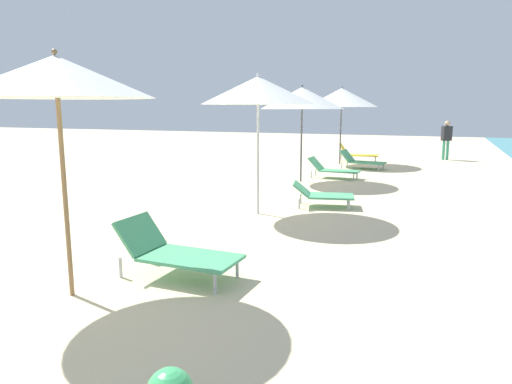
{
  "coord_description": "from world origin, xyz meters",
  "views": [
    {
      "loc": [
        2.84,
        9.2,
        2.02
      ],
      "look_at": [
        0.57,
        14.81,
        0.93
      ],
      "focal_mm": 32.58,
      "sensor_mm": 36.0,
      "label": 1
    }
  ],
  "objects_px": {
    "umbrella_sixth": "(302,98)",
    "person_walking_near": "(446,136)",
    "umbrella_fourth": "(56,77)",
    "umbrella_fifth": "(258,91)",
    "umbrella_farthest": "(342,98)",
    "lounger_farthest_shoreside": "(357,154)",
    "lounger_fourth_shoreside": "(175,251)",
    "lounger_fifth_shoreside": "(322,194)",
    "lounger_sixth_shoreside": "(333,169)",
    "lounger_farthest_inland": "(361,161)"
  },
  "relations": [
    {
      "from": "umbrella_farthest",
      "to": "umbrella_fourth",
      "type": "bearing_deg",
      "value": -90.81
    },
    {
      "from": "lounger_fourth_shoreside",
      "to": "lounger_sixth_shoreside",
      "type": "relative_size",
      "value": 0.99
    },
    {
      "from": "umbrella_fourth",
      "to": "lounger_farthest_shoreside",
      "type": "relative_size",
      "value": 1.72
    },
    {
      "from": "lounger_fifth_shoreside",
      "to": "lounger_sixth_shoreside",
      "type": "xyz_separation_m",
      "value": [
        -0.7,
        4.06,
        0.0
      ]
    },
    {
      "from": "lounger_fourth_shoreside",
      "to": "umbrella_fifth",
      "type": "relative_size",
      "value": 0.55
    },
    {
      "from": "umbrella_fifth",
      "to": "person_walking_near",
      "type": "distance_m",
      "value": 12.3
    },
    {
      "from": "umbrella_sixth",
      "to": "lounger_farthest_shoreside",
      "type": "xyz_separation_m",
      "value": [
        0.61,
        5.39,
        -1.97
      ]
    },
    {
      "from": "lounger_sixth_shoreside",
      "to": "umbrella_farthest",
      "type": "distance_m",
      "value": 4.11
    },
    {
      "from": "person_walking_near",
      "to": "lounger_sixth_shoreside",
      "type": "bearing_deg",
      "value": -55.68
    },
    {
      "from": "umbrella_fourth",
      "to": "person_walking_near",
      "type": "bearing_deg",
      "value": 76.95
    },
    {
      "from": "umbrella_fourth",
      "to": "lounger_fourth_shoreside",
      "type": "xyz_separation_m",
      "value": [
        0.77,
        0.91,
        -2.01
      ]
    },
    {
      "from": "lounger_fifth_shoreside",
      "to": "umbrella_farthest",
      "type": "height_order",
      "value": "umbrella_farthest"
    },
    {
      "from": "lounger_fourth_shoreside",
      "to": "lounger_fifth_shoreside",
      "type": "distance_m",
      "value": 4.72
    },
    {
      "from": "lounger_fourth_shoreside",
      "to": "lounger_fifth_shoreside",
      "type": "bearing_deg",
      "value": 83.54
    },
    {
      "from": "umbrella_sixth",
      "to": "umbrella_farthest",
      "type": "distance_m",
      "value": 4.43
    },
    {
      "from": "umbrella_fifth",
      "to": "umbrella_sixth",
      "type": "relative_size",
      "value": 1.01
    },
    {
      "from": "umbrella_sixth",
      "to": "umbrella_farthest",
      "type": "relative_size",
      "value": 0.95
    },
    {
      "from": "lounger_farthest_shoreside",
      "to": "lounger_farthest_inland",
      "type": "height_order",
      "value": "lounger_farthest_shoreside"
    },
    {
      "from": "umbrella_sixth",
      "to": "lounger_farthest_shoreside",
      "type": "distance_m",
      "value": 5.78
    },
    {
      "from": "umbrella_fifth",
      "to": "lounger_sixth_shoreside",
      "type": "relative_size",
      "value": 1.79
    },
    {
      "from": "umbrella_sixth",
      "to": "person_walking_near",
      "type": "bearing_deg",
      "value": 63.64
    },
    {
      "from": "lounger_fourth_shoreside",
      "to": "person_walking_near",
      "type": "xyz_separation_m",
      "value": [
        3.0,
        15.32,
        0.6
      ]
    },
    {
      "from": "umbrella_fourth",
      "to": "umbrella_fifth",
      "type": "bearing_deg",
      "value": 84.77
    },
    {
      "from": "umbrella_fourth",
      "to": "lounger_farthest_inland",
      "type": "xyz_separation_m",
      "value": [
        1.12,
        12.17,
        -2.06
      ]
    },
    {
      "from": "umbrella_sixth",
      "to": "person_walking_near",
      "type": "xyz_separation_m",
      "value": [
        3.74,
        7.54,
        -1.37
      ]
    },
    {
      "from": "umbrella_farthest",
      "to": "lounger_farthest_shoreside",
      "type": "height_order",
      "value": "umbrella_farthest"
    },
    {
      "from": "lounger_farthest_inland",
      "to": "person_walking_near",
      "type": "xyz_separation_m",
      "value": [
        2.64,
        4.06,
        0.65
      ]
    },
    {
      "from": "lounger_sixth_shoreside",
      "to": "lounger_fifth_shoreside",
      "type": "bearing_deg",
      "value": -77.97
    },
    {
      "from": "umbrella_fourth",
      "to": "umbrella_farthest",
      "type": "distance_m",
      "value": 13.12
    },
    {
      "from": "lounger_sixth_shoreside",
      "to": "lounger_farthest_inland",
      "type": "height_order",
      "value": "lounger_farthest_inland"
    },
    {
      "from": "umbrella_fifth",
      "to": "lounger_farthest_shoreside",
      "type": "xyz_separation_m",
      "value": [
        0.23,
        9.6,
        -2.02
      ]
    },
    {
      "from": "umbrella_sixth",
      "to": "lounger_farthest_shoreside",
      "type": "bearing_deg",
      "value": 83.53
    },
    {
      "from": "lounger_fourth_shoreside",
      "to": "lounger_fifth_shoreside",
      "type": "height_order",
      "value": "lounger_fourth_shoreside"
    },
    {
      "from": "lounger_fourth_shoreside",
      "to": "umbrella_fifth",
      "type": "bearing_deg",
      "value": 97.04
    },
    {
      "from": "umbrella_fifth",
      "to": "umbrella_sixth",
      "type": "height_order",
      "value": "umbrella_fifth"
    },
    {
      "from": "umbrella_fourth",
      "to": "lounger_farthest_inland",
      "type": "height_order",
      "value": "umbrella_fourth"
    },
    {
      "from": "umbrella_sixth",
      "to": "person_walking_near",
      "type": "distance_m",
      "value": 8.53
    },
    {
      "from": "lounger_sixth_shoreside",
      "to": "umbrella_fifth",
      "type": "bearing_deg",
      "value": -91.04
    },
    {
      "from": "lounger_sixth_shoreside",
      "to": "umbrella_fourth",
      "type": "bearing_deg",
      "value": -91.94
    },
    {
      "from": "umbrella_fourth",
      "to": "umbrella_fifth",
      "type": "relative_size",
      "value": 0.98
    },
    {
      "from": "umbrella_fifth",
      "to": "lounger_fifth_shoreside",
      "type": "xyz_separation_m",
      "value": [
        1.0,
        1.1,
        -2.08
      ]
    },
    {
      "from": "lounger_fourth_shoreside",
      "to": "lounger_farthest_inland",
      "type": "relative_size",
      "value": 0.96
    },
    {
      "from": "lounger_sixth_shoreside",
      "to": "lounger_farthest_inland",
      "type": "distance_m",
      "value": 2.56
    },
    {
      "from": "lounger_fourth_shoreside",
      "to": "lounger_fifth_shoreside",
      "type": "xyz_separation_m",
      "value": [
        0.64,
        4.67,
        -0.06
      ]
    },
    {
      "from": "lounger_farthest_inland",
      "to": "person_walking_near",
      "type": "distance_m",
      "value": 4.89
    },
    {
      "from": "umbrella_sixth",
      "to": "umbrella_fourth",
      "type": "bearing_deg",
      "value": -90.16
    },
    {
      "from": "lounger_fourth_shoreside",
      "to": "umbrella_fifth",
      "type": "height_order",
      "value": "umbrella_fifth"
    },
    {
      "from": "lounger_fourth_shoreside",
      "to": "lounger_farthest_inland",
      "type": "distance_m",
      "value": 11.26
    },
    {
      "from": "umbrella_fourth",
      "to": "umbrella_farthest",
      "type": "xyz_separation_m",
      "value": [
        0.19,
        13.12,
        0.06
      ]
    },
    {
      "from": "umbrella_fourth",
      "to": "umbrella_fifth",
      "type": "distance_m",
      "value": 4.5
    }
  ]
}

